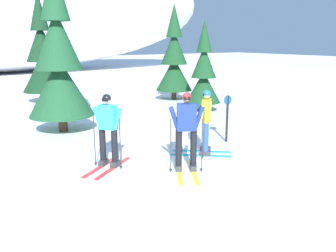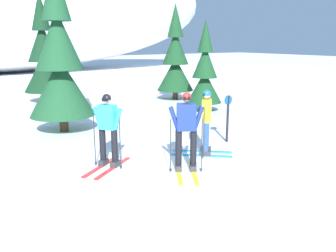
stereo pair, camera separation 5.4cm
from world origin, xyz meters
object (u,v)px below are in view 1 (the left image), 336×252
object	(u,v)px
skier_navy_jacket	(186,130)
pine_tree_center_left	(59,63)
skier_yellow_jacket	(206,121)
pine_tree_far_right	(174,60)
pine_tree_center	(42,57)
pine_tree_center_right	(204,74)
skier_cyan_jacket	(108,129)
trail_marker_post	(227,116)

from	to	relation	value
skier_navy_jacket	pine_tree_center_left	size ratio (longest dim) A/B	0.34
skier_yellow_jacket	pine_tree_far_right	distance (m)	9.09
pine_tree_center_left	pine_tree_center	bearing A→B (deg)	80.59
pine_tree_center_right	pine_tree_center	bearing A→B (deg)	129.80
skier_cyan_jacket	pine_tree_center	size ratio (longest dim) A/B	0.34
skier_navy_jacket	skier_yellow_jacket	world-z (taller)	skier_navy_jacket
skier_navy_jacket	pine_tree_center	distance (m)	11.57
pine_tree_far_right	trail_marker_post	bearing A→B (deg)	-112.56
skier_navy_jacket	trail_marker_post	bearing A→B (deg)	28.47
skier_yellow_jacket	skier_cyan_jacket	xyz separation A→B (m)	(-2.54, 0.51, 0.01)
pine_tree_center	skier_yellow_jacket	bearing A→B (deg)	-82.66
pine_tree_center_right	trail_marker_post	xyz separation A→B (m)	(-2.38, -4.11, -0.79)
skier_cyan_jacket	pine_tree_center_right	xyz separation A→B (m)	(6.20, 4.19, 0.66)
skier_cyan_jacket	pine_tree_far_right	xyz separation A→B (m)	(6.87, 7.41, 1.06)
pine_tree_center	trail_marker_post	distance (m)	10.61
trail_marker_post	skier_navy_jacket	bearing A→B (deg)	-151.53
skier_navy_jacket	pine_tree_far_right	world-z (taller)	pine_tree_far_right
pine_tree_center	pine_tree_far_right	size ratio (longest dim) A/B	1.10
skier_yellow_jacket	skier_cyan_jacket	world-z (taller)	skier_cyan_jacket
pine_tree_far_right	trail_marker_post	distance (m)	8.03
skier_navy_jacket	pine_tree_far_right	bearing A→B (deg)	57.59
pine_tree_center_left	pine_tree_center_right	distance (m)	6.13
skier_cyan_jacket	pine_tree_far_right	bearing A→B (deg)	47.16
skier_yellow_jacket	pine_tree_far_right	world-z (taller)	pine_tree_far_right
skier_yellow_jacket	pine_tree_center_right	world-z (taller)	pine_tree_center_right
trail_marker_post	pine_tree_center_right	bearing A→B (deg)	59.97
skier_yellow_jacket	pine_tree_center	size ratio (longest dim) A/B	0.33
pine_tree_center_left	pine_tree_center_right	size ratio (longest dim) A/B	1.43
skier_navy_jacket	pine_tree_center_right	distance (m)	7.30
skier_yellow_jacket	pine_tree_center_left	bearing A→B (deg)	118.39
skier_navy_jacket	pine_tree_center_right	bearing A→B (deg)	48.42
trail_marker_post	pine_tree_center_left	bearing A→B (deg)	133.58
pine_tree_center	pine_tree_far_right	xyz separation A→B (m)	(5.72, -2.85, -0.19)
pine_tree_center_right	trail_marker_post	world-z (taller)	pine_tree_center_right
pine_tree_center_left	pine_tree_center	size ratio (longest dim) A/B	1.04
pine_tree_center_left	trail_marker_post	distance (m)	5.58
pine_tree_center_right	skier_navy_jacket	bearing A→B (deg)	-131.58
pine_tree_far_right	skier_yellow_jacket	bearing A→B (deg)	-118.67
skier_navy_jacket	pine_tree_center	xyz separation A→B (m)	(-0.22, 11.51, 1.19)
skier_navy_jacket	pine_tree_far_right	size ratio (longest dim) A/B	0.39
pine_tree_center_left	skier_cyan_jacket	bearing A→B (deg)	-91.59
skier_cyan_jacket	pine_tree_center_right	bearing A→B (deg)	34.06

